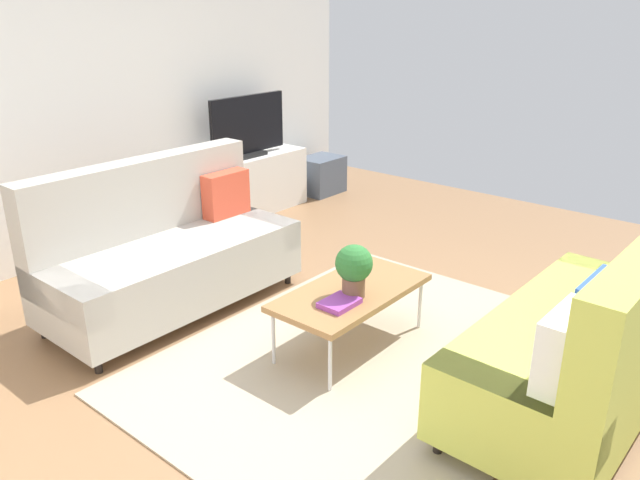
% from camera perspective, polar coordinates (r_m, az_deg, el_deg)
% --- Properties ---
extents(ground_plane, '(7.68, 7.68, 0.00)m').
position_cam_1_polar(ground_plane, '(4.36, 2.08, -8.80)').
color(ground_plane, '#936B47').
extents(wall_far, '(6.40, 0.12, 2.90)m').
position_cam_1_polar(wall_far, '(5.97, -19.98, 12.87)').
color(wall_far, white).
rests_on(wall_far, ground_plane).
extents(area_rug, '(2.90, 2.20, 0.01)m').
position_cam_1_polar(area_rug, '(4.11, 4.62, -10.78)').
color(area_rug, tan).
rests_on(area_rug, ground_plane).
extents(couch_beige, '(1.90, 0.84, 1.10)m').
position_cam_1_polar(couch_beige, '(4.74, -13.83, -1.00)').
color(couch_beige, '#B2ADA3').
rests_on(couch_beige, ground_plane).
extents(couch_green, '(1.91, 0.87, 1.10)m').
position_cam_1_polar(couch_green, '(3.72, 23.61, -8.46)').
color(couch_green, '#C1CC51').
rests_on(couch_green, ground_plane).
extents(coffee_table, '(1.10, 0.56, 0.42)m').
position_cam_1_polar(coffee_table, '(4.06, 2.89, -4.91)').
color(coffee_table, '#9E7042').
rests_on(coffee_table, ground_plane).
extents(tv_console, '(1.40, 0.44, 0.64)m').
position_cam_1_polar(tv_console, '(6.81, -6.53, 5.09)').
color(tv_console, silver).
rests_on(tv_console, ground_plane).
extents(tv, '(1.00, 0.20, 0.64)m').
position_cam_1_polar(tv, '(6.65, -6.64, 10.31)').
color(tv, black).
rests_on(tv, tv_console).
extents(storage_trunk, '(0.52, 0.40, 0.44)m').
position_cam_1_polar(storage_trunk, '(7.54, 0.09, 6.00)').
color(storage_trunk, '#4C5666').
rests_on(storage_trunk, ground_plane).
extents(potted_plant, '(0.24, 0.24, 0.35)m').
position_cam_1_polar(potted_plant, '(3.88, 3.15, -2.53)').
color(potted_plant, brown).
rests_on(potted_plant, coffee_table).
extents(table_book_0, '(0.24, 0.18, 0.03)m').
position_cam_1_polar(table_book_0, '(3.83, 1.80, -5.81)').
color(table_book_0, purple).
rests_on(table_book_0, coffee_table).
extents(vase_0, '(0.11, 0.11, 0.12)m').
position_cam_1_polar(vase_0, '(6.38, -10.78, 7.33)').
color(vase_0, '#B24C4C').
rests_on(vase_0, tv_console).
extents(bottle_0, '(0.05, 0.05, 0.14)m').
position_cam_1_polar(bottle_0, '(6.41, -9.09, 7.60)').
color(bottle_0, silver).
rests_on(bottle_0, tv_console).
extents(bottle_1, '(0.05, 0.05, 0.15)m').
position_cam_1_polar(bottle_1, '(6.48, -8.39, 7.81)').
color(bottle_1, red).
rests_on(bottle_1, tv_console).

